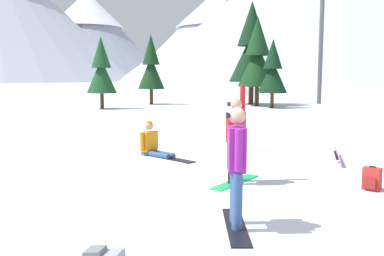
{
  "coord_description": "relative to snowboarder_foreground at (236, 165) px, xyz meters",
  "views": [
    {
      "loc": [
        -0.64,
        -5.84,
        2.16
      ],
      "look_at": [
        0.44,
        3.9,
        1.0
      ],
      "focal_mm": 39.86,
      "sensor_mm": 36.0,
      "label": 1
    }
  ],
  "objects": [
    {
      "name": "snowboarder_background",
      "position": [
        -1.07,
        5.86,
        -0.59
      ],
      "size": [
        1.44,
        1.62,
        0.97
      ],
      "color": "#335184",
      "rests_on": "ground_plane"
    },
    {
      "name": "pine_tree_short",
      "position": [
        -0.77,
        28.94,
        2.14
      ],
      "size": [
        2.15,
        2.15,
        5.62
      ],
      "color": "#472D19",
      "rests_on": "ground_plane"
    },
    {
      "name": "pine_tree_twin",
      "position": [
        7.29,
        28.07,
        3.57
      ],
      "size": [
        3.6,
        3.6,
        8.23
      ],
      "color": "#472D19",
      "rests_on": "ground_plane"
    },
    {
      "name": "pine_tree_broad",
      "position": [
        7.23,
        26.05,
        2.74
      ],
      "size": [
        2.96,
        2.96,
        6.71
      ],
      "color": "#472D19",
      "rests_on": "ground_plane"
    },
    {
      "name": "peak_east_ridge",
      "position": [
        35.33,
        214.62,
        23.01
      ],
      "size": [
        92.21,
        92.21,
        45.8
      ],
      "color": "#B2B7C6",
      "rests_on": "ground_plane"
    },
    {
      "name": "pine_tree_young",
      "position": [
        -4.26,
        24.24,
        1.79
      ],
      "size": [
        2.07,
        2.07,
        4.97
      ],
      "color": "#472D19",
      "rests_on": "ground_plane"
    },
    {
      "name": "snowboarder_foreground",
      "position": [
        0.0,
        0.0,
        0.0
      ],
      "size": [
        0.45,
        1.62,
        1.75
      ],
      "color": "black",
      "rests_on": "ground_plane"
    },
    {
      "name": "loose_snowboard_far_spare",
      "position": [
        3.69,
        4.58,
        -0.78
      ],
      "size": [
        0.78,
        1.8,
        0.27
      ],
      "color": "pink",
      "rests_on": "ground_plane"
    },
    {
      "name": "pine_tree_slender",
      "position": [
        7.73,
        23.72,
        1.74
      ],
      "size": [
        2.1,
        2.1,
        4.87
      ],
      "color": "#472D19",
      "rests_on": "ground_plane"
    },
    {
      "name": "ski_lift_tower",
      "position": [
        13.03,
        27.99,
        5.79
      ],
      "size": [
        3.53,
        0.36,
        11.85
      ],
      "color": "#595B60",
      "rests_on": "ground_plane"
    },
    {
      "name": "peak_north_spur",
      "position": [
        -34.68,
        257.11,
        26.4
      ],
      "size": [
        96.18,
        96.18,
        52.29
      ],
      "color": "#8C93A3",
      "rests_on": "ground_plane"
    },
    {
      "name": "ground_plane",
      "position": [
        -0.65,
        -0.05,
        -0.92
      ],
      "size": [
        800.0,
        800.0,
        0.0
      ],
      "primitive_type": "plane",
      "color": "silver"
    },
    {
      "name": "backpack_red",
      "position": [
        3.04,
        1.72,
        -0.71
      ],
      "size": [
        0.38,
        0.38,
        0.47
      ],
      "color": "red",
      "rests_on": "ground_plane"
    },
    {
      "name": "trail_marker_pole",
      "position": [
        1.58,
        6.38,
        -0.07
      ],
      "size": [
        0.06,
        0.06,
        1.71
      ],
      "primitive_type": "cylinder",
      "color": "orange",
      "rests_on": "ground_plane"
    },
    {
      "name": "snowboarder_midground",
      "position": [
        0.55,
        2.58,
        0.03
      ],
      "size": [
        1.24,
        1.33,
        2.01
      ],
      "color": "#19B259",
      "rests_on": "ground_plane"
    }
  ]
}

